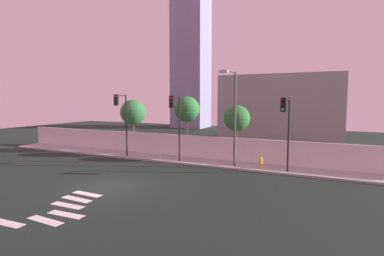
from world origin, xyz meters
name	(u,v)px	position (x,y,z in m)	size (l,w,h in m)	color
ground_plane	(110,187)	(0.00, 0.00, 0.00)	(80.00, 80.00, 0.00)	black
sidewalk	(178,160)	(0.00, 8.20, 0.07)	(36.00, 2.40, 0.15)	#9B9B9B
perimeter_wall	(185,146)	(0.00, 9.49, 1.05)	(36.00, 0.18, 1.80)	silver
crosswalk_marking	(60,208)	(0.30, -3.67, 0.00)	(3.27, 4.76, 0.01)	silver
traffic_light_left	(175,114)	(0.43, 7.01, 3.81)	(0.36, 1.28, 5.05)	black
traffic_light_center	(121,112)	(-4.60, 6.92, 3.90)	(0.35, 1.47, 5.18)	black
traffic_light_right	(286,119)	(8.49, 7.08, 3.70)	(0.47, 1.14, 4.89)	black
street_lamp_curbside	(233,110)	(4.84, 7.45, 4.16)	(0.62, 2.20, 6.73)	#4C4C51
fire_hydrant	(261,162)	(6.79, 7.72, 0.56)	(0.44, 0.26, 0.77)	gold
roadside_tree_leftmost	(133,113)	(-5.95, 10.35, 3.69)	(2.39, 2.39, 4.90)	brown
roadside_tree_midleft	(187,109)	(-0.28, 10.35, 4.08)	(2.21, 2.21, 5.20)	brown
roadside_tree_midright	(237,119)	(4.19, 10.35, 3.40)	(2.10, 2.10, 4.47)	brown
low_building_distant	(281,109)	(5.46, 23.49, 3.86)	(13.57, 6.00, 7.71)	gray
tower_on_skyline	(191,57)	(-12.05, 35.49, 12.23)	(5.72, 5.00, 24.47)	gray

